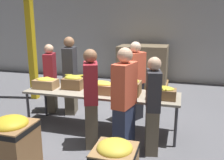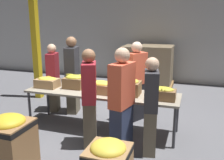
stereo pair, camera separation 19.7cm
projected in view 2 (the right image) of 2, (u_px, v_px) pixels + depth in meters
name	position (u px, v px, depth m)	size (l,w,h in m)	color
ground_plane	(102.00, 129.00, 4.86)	(30.00, 30.00, 0.00)	slate
wall_back	(146.00, 21.00, 8.28)	(16.00, 0.08, 4.00)	#B7B7B2
sorting_table	(101.00, 94.00, 4.69)	(2.90, 0.76, 0.75)	#9E937F
banana_box_0	(47.00, 82.00, 4.97)	(0.44, 0.30, 0.22)	tan
banana_box_1	(74.00, 81.00, 4.90)	(0.40, 0.30, 0.28)	olive
banana_box_2	(101.00, 87.00, 4.58)	(0.50, 0.29, 0.24)	tan
banana_box_3	(129.00, 86.00, 4.47)	(0.38, 0.34, 0.31)	olive
banana_box_4	(162.00, 93.00, 4.22)	(0.47, 0.27, 0.23)	olive
volunteer_0	(72.00, 76.00, 5.54)	(0.32, 0.50, 1.71)	#6B604C
volunteer_1	(151.00, 107.00, 3.82)	(0.28, 0.44, 1.54)	#6B604C
volunteer_2	(122.00, 104.00, 3.75)	(0.32, 0.49, 1.69)	#2D3856
volunteer_3	(136.00, 82.00, 5.12)	(0.41, 0.49, 1.64)	black
volunteer_4	(53.00, 78.00, 5.68)	(0.32, 0.46, 1.54)	#6B604C
volunteer_5	(90.00, 99.00, 4.06)	(0.36, 0.49, 1.63)	#6B604C
donation_bin_0	(10.00, 141.00, 3.45)	(0.57, 0.57, 0.82)	olive
support_pillar	(34.00, 22.00, 6.34)	(0.16, 0.16, 4.00)	gold
pallet_stack_0	(138.00, 66.00, 7.89)	(1.00, 1.00, 1.26)	olive
pallet_stack_1	(155.00, 67.00, 7.66)	(1.08, 1.08, 1.29)	olive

